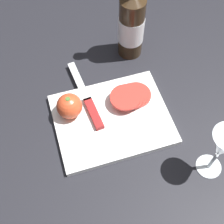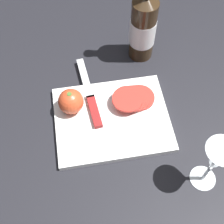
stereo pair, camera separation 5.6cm
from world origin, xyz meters
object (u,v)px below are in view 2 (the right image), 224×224
at_px(knife, 93,105).
at_px(wine_bottle, 143,27).
at_px(whole_tomato, 71,101).
at_px(tomato_slice_stack_near, 134,98).
at_px(wine_glass, 216,160).

bearing_deg(knife, wine_bottle, -49.52).
bearing_deg(whole_tomato, tomato_slice_stack_near, 178.43).
distance_m(wine_bottle, tomato_slice_stack_near, 0.21).
height_order(wine_glass, knife, wine_glass).
relative_size(wine_glass, knife, 0.69).
xyz_separation_m(knife, tomato_slice_stack_near, (-0.12, 0.00, 0.01)).
height_order(whole_tomato, tomato_slice_stack_near, whole_tomato).
bearing_deg(whole_tomato, knife, 177.70).
bearing_deg(wine_glass, knife, -45.52).
distance_m(wine_glass, tomato_slice_stack_near, 0.29).
bearing_deg(wine_glass, tomato_slice_stack_near, -62.51).
height_order(wine_bottle, wine_glass, wine_bottle).
xyz_separation_m(wine_glass, tomato_slice_stack_near, (0.13, -0.25, -0.09)).
bearing_deg(wine_bottle, tomato_slice_stack_near, 71.84).
xyz_separation_m(wine_glass, whole_tomato, (0.30, -0.25, -0.07)).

